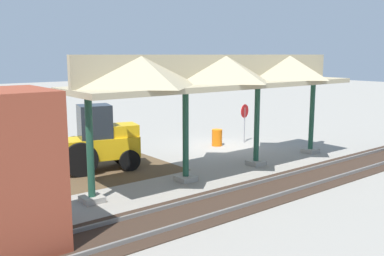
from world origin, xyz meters
TOP-DOWN VIEW (x-y plane):
  - ground_plane at (0.00, 0.00)m, footprint 120.00×120.00m
  - dirt_work_zone at (8.97, -0.77)m, footprint 9.32×7.00m
  - platform_canopy at (3.46, 3.83)m, footprint 13.11×3.20m
  - rail_tracks at (0.00, 6.67)m, footprint 60.00×2.58m
  - stop_sign at (-1.66, -0.03)m, footprint 0.75×0.21m
  - backhoe at (7.45, 0.21)m, footprint 5.33×2.41m
  - dirt_mound at (10.63, -1.79)m, footprint 4.85×4.85m
  - traffic_barrel at (0.12, -0.33)m, footprint 0.56×0.56m

SIDE VIEW (x-z plane):
  - ground_plane at x=0.00m, z-range 0.00..0.00m
  - dirt_mound at x=10.63m, z-range -1.12..1.12m
  - dirt_work_zone at x=8.97m, z-range 0.00..0.01m
  - rail_tracks at x=0.00m, z-range -0.05..0.10m
  - traffic_barrel at x=0.12m, z-range 0.00..0.90m
  - backhoe at x=7.45m, z-range -0.15..2.67m
  - stop_sign at x=-1.66m, z-range 0.47..2.64m
  - platform_canopy at x=3.46m, z-range 1.72..6.62m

